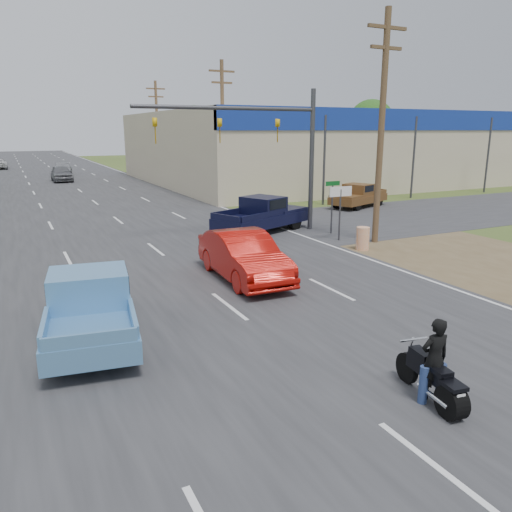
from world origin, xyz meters
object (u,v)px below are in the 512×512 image
red_convertible (244,256)px  motorcycle (434,381)px  rider (434,364)px  distant_car_silver (62,169)px  blue_pickup (90,304)px  navy_pickup (263,214)px  distant_car_grey (62,173)px  brown_pickup (358,196)px

red_convertible → motorcycle: red_convertible is taller
rider → distant_car_silver: bearing=-80.0°
motorcycle → blue_pickup: 8.11m
red_convertible → navy_pickup: (4.45, 7.16, 0.08)m
rider → motorcycle: bearing=90.0°
red_convertible → blue_pickup: 6.15m
blue_pickup → distant_car_grey: 41.61m
rider → distant_car_grey: 47.61m
rider → distant_car_grey: distant_car_grey is taller
distant_car_silver → navy_pickup: bearing=-72.5°
motorcycle → navy_pickup: bearing=82.7°
red_convertible → navy_pickup: size_ratio=0.86×
distant_car_grey → motorcycle: bearing=-87.1°
rider → blue_pickup: (-5.28, 6.10, 0.07)m
blue_pickup → navy_pickup: navy_pickup is taller
brown_pickup → distant_car_grey: 31.36m
motorcycle → brown_pickup: (14.03, 20.57, 0.33)m
red_convertible → distant_car_silver: red_convertible is taller
navy_pickup → rider: bearing=-38.9°
brown_pickup → distant_car_grey: (-15.87, 27.05, 0.02)m
rider → distant_car_silver: size_ratio=0.33×
rider → blue_pickup: size_ratio=0.30×
blue_pickup → navy_pickup: (9.94, 9.93, 0.03)m
brown_pickup → distant_car_silver: 37.35m
distant_car_grey → red_convertible: bearing=-86.3°
brown_pickup → navy_pickup: bearing=93.6°
distant_car_silver → brown_pickup: bearing=-57.1°
brown_pickup → distant_car_silver: size_ratio=1.04×
rider → brown_pickup: rider is taller
rider → brown_pickup: 24.86m
red_convertible → distant_car_silver: (-1.29, 45.81, -0.12)m
distant_car_silver → distant_car_grey: bearing=-87.2°
rider → blue_pickup: blue_pickup is taller
motorcycle → distant_car_grey: size_ratio=0.43×
motorcycle → brown_pickup: size_ratio=0.40×
navy_pickup → motorcycle: bearing=-38.9°
rider → navy_pickup: (4.66, 16.04, 0.10)m
blue_pickup → brown_pickup: 24.09m
red_convertible → navy_pickup: bearing=60.5°
red_convertible → distant_car_silver: bearing=94.0°
motorcycle → distant_car_silver: bearing=100.0°
motorcycle → rider: (0.01, 0.04, 0.34)m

